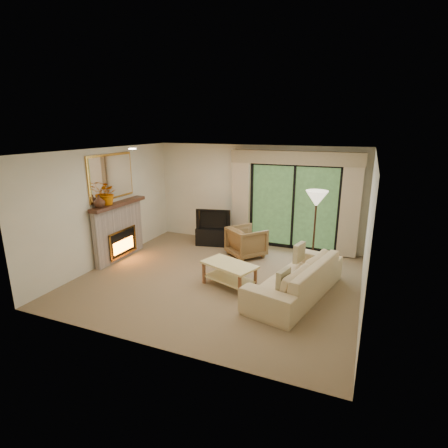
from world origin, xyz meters
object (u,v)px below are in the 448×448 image
at_px(sofa, 296,277).
at_px(coffee_table, 229,275).
at_px(media_console, 214,236).
at_px(armchair, 246,242).

bearing_deg(sofa, coffee_table, -70.83).
relative_size(media_console, coffee_table, 0.87).
height_order(media_console, coffee_table, coffee_table).
bearing_deg(coffee_table, armchair, 117.35).
bearing_deg(media_console, armchair, -36.49).
distance_m(media_console, sofa, 3.30).
relative_size(media_console, armchair, 1.15).
bearing_deg(armchair, media_console, 14.46).
height_order(sofa, coffee_table, sofa).
distance_m(media_console, armchair, 1.18).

